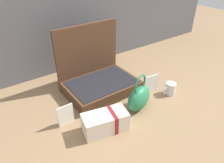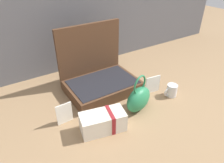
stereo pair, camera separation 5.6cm
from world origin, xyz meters
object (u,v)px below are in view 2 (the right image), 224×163
Objects in this scene: open_suitcase at (99,77)px; cream_toiletry_bag at (103,122)px; info_card_left at (64,114)px; poster_card_right at (153,85)px; teal_pouch_handbag at (139,98)px; coffee_mug at (172,90)px.

open_suitcase is 0.40m from cream_toiletry_bag.
info_card_left is (-0.15, 0.16, 0.01)m from cream_toiletry_bag.
poster_card_right reaches higher than cream_toiletry_bag.
open_suitcase is 1.98× the size of teal_pouch_handbag.
poster_card_right is (0.61, -0.04, -0.00)m from info_card_left.
coffee_mug is (0.27, -0.01, -0.04)m from teal_pouch_handbag.
open_suitcase is 4.55× the size of coffee_mug.
coffee_mug is (0.35, -0.33, -0.05)m from open_suitcase.
teal_pouch_handbag reaches higher than cream_toiletry_bag.
teal_pouch_handbag is at bearing -18.43° from info_card_left.
open_suitcase is 0.39m from info_card_left.
cream_toiletry_bag is (-0.18, -0.36, -0.04)m from open_suitcase.
open_suitcase is 0.49m from coffee_mug.
poster_card_right is at bearing -40.87° from open_suitcase.
coffee_mug is at bearing -1.62° from teal_pouch_handbag.
open_suitcase reaches higher than coffee_mug.
cream_toiletry_bag is 0.47m from poster_card_right.
teal_pouch_handbag is at bearing 178.38° from coffee_mug.
info_card_left is at bearing 163.08° from teal_pouch_handbag.
info_card_left reaches higher than cream_toiletry_bag.
open_suitcase reaches higher than poster_card_right.
open_suitcase is at bearing 63.73° from cream_toiletry_bag.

